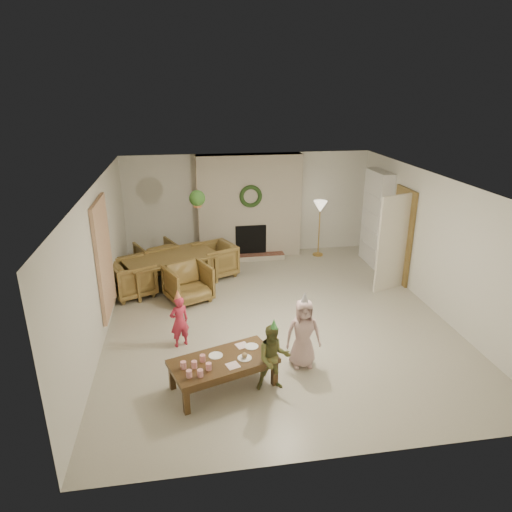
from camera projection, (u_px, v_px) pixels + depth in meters
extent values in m
plane|color=#B7B29E|center=(275.00, 315.00, 8.46)|extent=(7.00, 7.00, 0.00)
plane|color=white|center=(278.00, 182.00, 7.58)|extent=(7.00, 7.00, 0.00)
plane|color=silver|center=(248.00, 204.00, 11.25)|extent=(7.00, 0.00, 7.00)
plane|color=silver|center=(342.00, 365.00, 4.78)|extent=(7.00, 0.00, 7.00)
plane|color=silver|center=(100.00, 262.00, 7.58)|extent=(0.00, 7.00, 7.00)
plane|color=silver|center=(435.00, 244.00, 8.46)|extent=(0.00, 7.00, 7.00)
cube|color=#4D2914|center=(249.00, 206.00, 11.07)|extent=(2.50, 0.40, 2.50)
cube|color=#5F261A|center=(252.00, 257.00, 11.16)|extent=(1.60, 0.30, 0.12)
cube|color=black|center=(251.00, 240.00, 11.18)|extent=(0.75, 0.12, 0.75)
torus|color=#1C3815|center=(251.00, 196.00, 10.75)|extent=(0.54, 0.10, 0.54)
cylinder|color=gold|center=(318.00, 254.00, 11.47)|extent=(0.26, 0.26, 0.03)
cylinder|color=gold|center=(319.00, 230.00, 11.25)|extent=(0.03, 0.03, 1.25)
cone|color=beige|center=(320.00, 207.00, 11.04)|extent=(0.33, 0.33, 0.28)
cube|color=white|center=(376.00, 218.00, 10.61)|extent=(0.30, 1.00, 2.20)
cube|color=white|center=(373.00, 245.00, 10.84)|extent=(0.30, 0.92, 0.03)
cube|color=white|center=(374.00, 229.00, 10.70)|extent=(0.30, 0.92, 0.03)
cube|color=white|center=(376.00, 212.00, 10.56)|extent=(0.30, 0.92, 0.03)
cube|color=white|center=(378.00, 195.00, 10.42)|extent=(0.30, 0.92, 0.03)
cube|color=#B52136|center=(375.00, 241.00, 10.65)|extent=(0.20, 0.40, 0.24)
cube|color=#27498F|center=(373.00, 222.00, 10.69)|extent=(0.20, 0.44, 0.24)
cube|color=gold|center=(377.00, 208.00, 10.42)|extent=(0.20, 0.36, 0.22)
cube|color=brown|center=(402.00, 236.00, 9.64)|extent=(0.05, 0.86, 2.04)
cube|color=beige|center=(393.00, 243.00, 9.24)|extent=(0.77, 0.32, 2.00)
cube|color=beige|center=(104.00, 258.00, 7.77)|extent=(0.06, 1.20, 2.00)
imported|color=brown|center=(171.00, 271.00, 9.60)|extent=(2.17, 1.74, 0.67)
imported|color=brown|center=(188.00, 283.00, 8.93)|extent=(1.05, 1.06, 0.74)
imported|color=brown|center=(157.00, 258.00, 10.24)|extent=(1.05, 1.06, 0.74)
imported|color=brown|center=(133.00, 278.00, 9.16)|extent=(1.06, 1.05, 0.74)
imported|color=brown|center=(215.00, 260.00, 10.12)|extent=(1.06, 1.05, 0.74)
cylinder|color=tan|center=(197.00, 187.00, 8.90)|extent=(0.01, 0.01, 0.70)
cylinder|color=#A05B33|center=(197.00, 204.00, 9.02)|extent=(0.16, 0.16, 0.12)
sphere|color=#27521B|center=(197.00, 198.00, 8.98)|extent=(0.32, 0.32, 0.32)
cube|color=#4A3218|center=(223.00, 361.00, 6.32)|extent=(1.60, 1.15, 0.07)
cube|color=#4A3218|center=(223.00, 366.00, 6.35)|extent=(1.46, 1.01, 0.09)
cube|color=#4A3218|center=(186.00, 401.00, 5.87)|extent=(0.10, 0.10, 0.38)
cube|color=#4A3218|center=(274.00, 373.00, 6.44)|extent=(0.10, 0.10, 0.38)
cube|color=#4A3218|center=(172.00, 377.00, 6.36)|extent=(0.10, 0.10, 0.38)
cube|color=#4A3218|center=(255.00, 353.00, 6.93)|extent=(0.10, 0.10, 0.38)
cylinder|color=white|center=(189.00, 374.00, 5.91)|extent=(0.10, 0.10, 0.10)
cylinder|color=white|center=(183.00, 365.00, 6.10)|extent=(0.10, 0.10, 0.10)
cylinder|color=white|center=(200.00, 373.00, 5.93)|extent=(0.10, 0.10, 0.10)
cylinder|color=white|center=(194.00, 364.00, 6.11)|extent=(0.10, 0.10, 0.10)
cylinder|color=white|center=(209.00, 366.00, 6.07)|extent=(0.10, 0.10, 0.10)
cylinder|color=white|center=(203.00, 358.00, 6.25)|extent=(0.10, 0.10, 0.10)
cylinder|color=white|center=(216.00, 355.00, 6.40)|extent=(0.25, 0.25, 0.01)
cylinder|color=white|center=(245.00, 358.00, 6.34)|extent=(0.25, 0.25, 0.01)
cylinder|color=white|center=(252.00, 346.00, 6.62)|extent=(0.25, 0.25, 0.01)
sphere|color=tan|center=(245.00, 355.00, 6.32)|extent=(0.10, 0.10, 0.08)
cube|color=#F3B3BE|center=(233.00, 366.00, 6.17)|extent=(0.21, 0.21, 0.01)
cube|color=#F3B3BE|center=(242.00, 345.00, 6.64)|extent=(0.21, 0.21, 0.01)
imported|color=#C72A42|center=(179.00, 321.00, 7.34)|extent=(0.38, 0.32, 0.88)
cone|color=gold|center=(178.00, 295.00, 7.17)|extent=(0.13, 0.13, 0.17)
imported|color=brown|center=(273.00, 358.00, 6.26)|extent=(0.48, 0.37, 0.98)
cone|color=#53C358|center=(274.00, 324.00, 6.08)|extent=(0.15, 0.15, 0.16)
imported|color=beige|center=(303.00, 333.00, 6.78)|extent=(0.54, 0.37, 1.08)
cone|color=silver|center=(305.00, 298.00, 6.58)|extent=(0.17, 0.17, 0.19)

